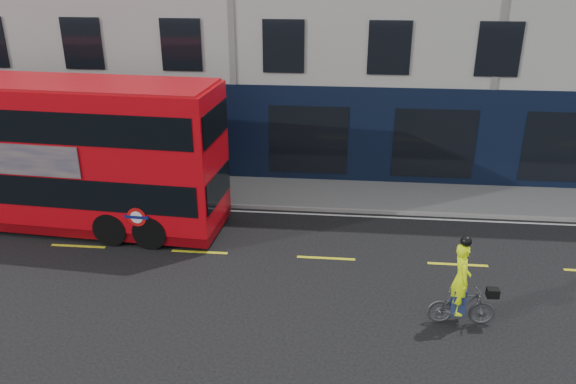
# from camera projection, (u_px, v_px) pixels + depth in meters

# --- Properties ---
(ground) EXTENTS (120.00, 120.00, 0.00)m
(ground) POSITION_uv_depth(u_px,v_px,m) (187.00, 277.00, 16.37)
(ground) COLOR black
(ground) RESTS_ON ground
(pavement) EXTENTS (60.00, 3.00, 0.12)m
(pavement) POSITION_uv_depth(u_px,v_px,m) (230.00, 190.00, 22.32)
(pavement) COLOR slate
(pavement) RESTS_ON ground
(kerb) EXTENTS (60.00, 0.12, 0.13)m
(kerb) POSITION_uv_depth(u_px,v_px,m) (222.00, 206.00, 20.94)
(kerb) COLOR gray
(kerb) RESTS_ON ground
(road_edge_line) EXTENTS (58.00, 0.10, 0.01)m
(road_edge_line) POSITION_uv_depth(u_px,v_px,m) (221.00, 210.00, 20.69)
(road_edge_line) COLOR silver
(road_edge_line) RESTS_ON ground
(lane_dashes) EXTENTS (58.00, 0.12, 0.01)m
(lane_dashes) POSITION_uv_depth(u_px,v_px,m) (200.00, 252.00, 17.75)
(lane_dashes) COLOR yellow
(lane_dashes) RESTS_ON ground
(bus) EXTENTS (12.58, 3.69, 5.01)m
(bus) POSITION_uv_depth(u_px,v_px,m) (41.00, 152.00, 18.87)
(bus) COLOR red
(bus) RESTS_ON ground
(cyclist) EXTENTS (1.71, 0.70, 2.48)m
(cyclist) POSITION_uv_depth(u_px,v_px,m) (461.00, 294.00, 13.96)
(cyclist) COLOR #4A4D50
(cyclist) RESTS_ON ground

